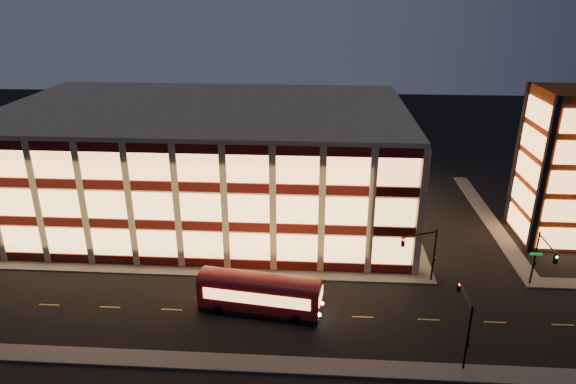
{
  "coord_description": "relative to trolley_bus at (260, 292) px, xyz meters",
  "views": [
    {
      "loc": [
        11.68,
        -46.03,
        28.54
      ],
      "look_at": [
        8.14,
        8.0,
        6.65
      ],
      "focal_mm": 32.0,
      "sensor_mm": 36.0,
      "label": 1
    }
  ],
  "objects": [
    {
      "name": "ground",
      "position": [
        -6.41,
        5.65,
        -2.14
      ],
      "size": [
        200.0,
        200.0,
        0.0
      ],
      "primitive_type": "plane",
      "color": "black",
      "rests_on": "ground"
    },
    {
      "name": "trolley_bus",
      "position": [
        0.0,
        0.0,
        0.0
      ],
      "size": [
        11.66,
        4.4,
        3.85
      ],
      "rotation": [
        0.0,
        0.0,
        -0.14
      ],
      "color": "maroon",
      "rests_on": "ground"
    },
    {
      "name": "traffic_signal_right",
      "position": [
        27.09,
        5.03,
        1.97
      ],
      "size": [
        1.2,
        4.37,
        6.0
      ],
      "color": "black",
      "rests_on": "ground"
    },
    {
      "name": "office_building",
      "position": [
        -9.32,
        22.56,
        5.11
      ],
      "size": [
        50.45,
        30.45,
        14.5
      ],
      "color": "tan",
      "rests_on": "ground"
    },
    {
      "name": "sidewalk_tower_west",
      "position": [
        27.59,
        22.65,
        -2.06
      ],
      "size": [
        2.0,
        30.0,
        0.15
      ],
      "primitive_type": "cube",
      "color": "#514F4C",
      "rests_on": "ground"
    },
    {
      "name": "traffic_signal_near",
      "position": [
        17.09,
        -5.38,
        1.99
      ],
      "size": [
        0.32,
        4.45,
        6.0
      ],
      "color": "black",
      "rests_on": "ground"
    },
    {
      "name": "sidewalk_office_east",
      "position": [
        16.59,
        22.65,
        -2.06
      ],
      "size": [
        2.0,
        30.0,
        0.15
      ],
      "primitive_type": "cube",
      "color": "#514F4C",
      "rests_on": "ground"
    },
    {
      "name": "sidewalk_near",
      "position": [
        -6.41,
        -7.35,
        -2.06
      ],
      "size": [
        100.0,
        2.0,
        0.15
      ],
      "primitive_type": "cube",
      "color": "#514F4C",
      "rests_on": "ground"
    },
    {
      "name": "stair_tower",
      "position": [
        33.54,
        17.6,
        6.85
      ],
      "size": [
        8.6,
        8.6,
        18.0
      ],
      "color": "#8C3814",
      "rests_on": "ground"
    },
    {
      "name": "traffic_signal_far",
      "position": [
        15.8,
        5.89,
        1.98
      ],
      "size": [
        3.79,
        1.87,
        6.0
      ],
      "color": "black",
      "rests_on": "ground"
    },
    {
      "name": "sidewalk_office_south",
      "position": [
        -9.41,
        6.65,
        -2.06
      ],
      "size": [
        54.0,
        2.0,
        0.15
      ],
      "primitive_type": "cube",
      "color": "#514F4C",
      "rests_on": "ground"
    }
  ]
}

